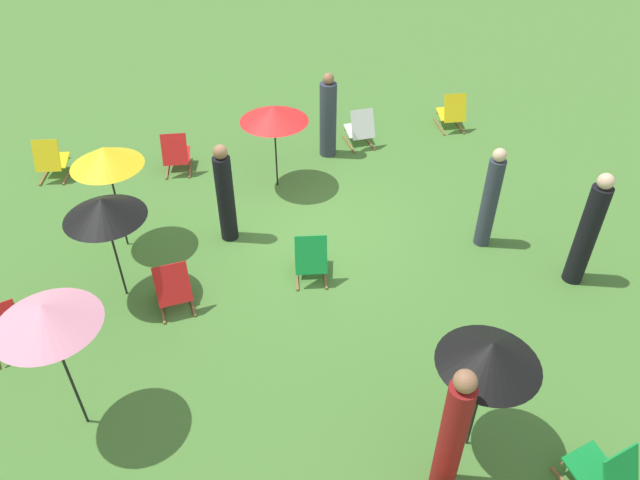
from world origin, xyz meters
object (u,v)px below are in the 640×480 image
object	(u,v)px
deckchair_1	(51,160)
person_1	(225,195)
deckchair_3	(311,258)
deckchair_5	(4,329)
deckchair_2	(176,154)
deckchair_6	(360,129)
person_0	(452,436)
deckchair_0	(604,474)
deckchair_11	(173,287)
person_3	(328,118)
umbrella_2	(491,354)
umbrella_3	(103,208)
person_4	(588,232)
deckchair_7	(452,113)
umbrella_0	(274,114)
umbrella_4	(45,316)
person_2	(490,200)
umbrella_1	(105,157)

from	to	relation	value
deckchair_1	person_1	bearing A→B (deg)	148.77
deckchair_3	deckchair_5	xyz separation A→B (m)	(4.31, 0.33, 0.00)
deckchair_2	person_1	distance (m)	2.52
deckchair_6	person_0	world-z (taller)	person_0
deckchair_0	deckchair_6	xyz separation A→B (m)	(0.08, -7.99, 0.00)
deckchair_5	deckchair_11	size ratio (longest dim) A/B	1.04
deckchair_0	person_3	bearing A→B (deg)	-95.84
deckchair_6	umbrella_2	size ratio (longest dim) A/B	0.48
umbrella_3	person_4	xyz separation A→B (m)	(-6.68, 1.48, -0.66)
deckchair_7	person_0	xyz separation A→B (m)	(3.67, 7.64, 0.56)
umbrella_0	umbrella_4	world-z (taller)	umbrella_4
umbrella_3	person_1	bearing A→B (deg)	-150.48
person_1	person_2	xyz separation A→B (m)	(-4.03, 1.26, 0.02)
deckchair_3	person_3	distance (m)	3.82
deckchair_6	deckchair_11	bearing A→B (deg)	41.98
deckchair_1	umbrella_0	xyz separation A→B (m)	(-4.09, 1.42, 1.11)
deckchair_1	umbrella_1	world-z (taller)	umbrella_1
person_1	deckchair_7	bearing A→B (deg)	27.07
deckchair_3	umbrella_2	xyz separation A→B (m)	(-1.03, 3.31, 1.21)
deckchair_6	person_4	bearing A→B (deg)	109.78
deckchair_5	umbrella_1	distance (m)	2.80
umbrella_4	umbrella_0	bearing A→B (deg)	-126.25
deckchair_7	deckchair_11	distance (m)	7.45
deckchair_11	umbrella_4	world-z (taller)	umbrella_4
deckchair_3	deckchair_7	world-z (taller)	same
deckchair_0	person_3	world-z (taller)	person_3
deckchair_6	umbrella_3	bearing A→B (deg)	33.91
person_3	deckchair_7	bearing A→B (deg)	63.06
deckchair_5	umbrella_4	distance (m)	2.33
deckchair_5	deckchair_11	world-z (taller)	same
person_0	person_2	world-z (taller)	person_0
deckchair_3	umbrella_4	distance (m)	4.03
deckchair_11	person_3	distance (m)	5.00
deckchair_7	umbrella_4	distance (m)	9.54
deckchair_11	person_1	distance (m)	1.82
umbrella_1	deckchair_11	bearing A→B (deg)	111.64
person_4	deckchair_7	bearing A→B (deg)	-108.20
deckchair_11	umbrella_3	world-z (taller)	umbrella_3
deckchair_3	person_0	bearing A→B (deg)	109.46
deckchair_5	umbrella_3	bearing A→B (deg)	-172.34
deckchair_2	umbrella_1	distance (m)	2.70
deckchair_3	umbrella_4	xyz separation A→B (m)	(3.28, 1.83, 1.45)
umbrella_1	person_1	world-z (taller)	umbrella_1
deckchair_11	person_3	size ratio (longest dim) A/B	0.48
deckchair_2	person_0	xyz separation A→B (m)	(-2.25, 7.43, 0.56)
deckchair_0	person_4	xyz separation A→B (m)	(-1.79, -3.12, 0.55)
deckchair_5	person_1	distance (m)	3.68
deckchair_0	person_0	distance (m)	1.76
deckchair_2	umbrella_0	world-z (taller)	umbrella_0
deckchair_11	person_0	distance (m)	4.48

